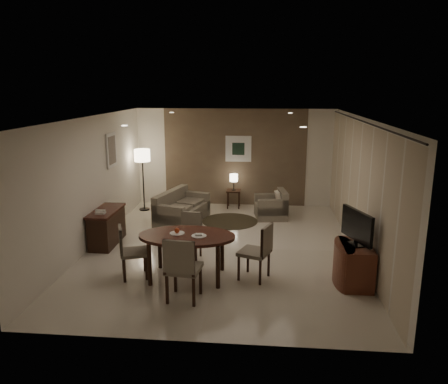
# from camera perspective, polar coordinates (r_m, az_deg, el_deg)

# --- Properties ---
(room_shell) EXTENTS (5.50, 7.00, 2.70)m
(room_shell) POSITION_cam_1_polar(r_m,az_deg,el_deg) (9.23, 0.11, 1.50)
(room_shell) COLOR beige
(room_shell) RESTS_ON ground
(taupe_accent) EXTENTS (3.96, 0.03, 2.70)m
(taupe_accent) POSITION_cam_1_polar(r_m,az_deg,el_deg) (12.25, 1.42, 4.53)
(taupe_accent) COLOR brown
(taupe_accent) RESTS_ON wall_back
(curtain_wall) EXTENTS (0.08, 6.70, 2.58)m
(curtain_wall) POSITION_cam_1_polar(r_m,az_deg,el_deg) (9.00, 17.12, 0.38)
(curtain_wall) COLOR beige
(curtain_wall) RESTS_ON wall_right
(curtain_rod) EXTENTS (0.03, 6.80, 0.03)m
(curtain_rod) POSITION_cam_1_polar(r_m,az_deg,el_deg) (8.81, 17.72, 8.77)
(curtain_rod) COLOR black
(curtain_rod) RESTS_ON wall_right
(art_back_frame) EXTENTS (0.72, 0.03, 0.72)m
(art_back_frame) POSITION_cam_1_polar(r_m,az_deg,el_deg) (12.18, 1.89, 5.66)
(art_back_frame) COLOR silver
(art_back_frame) RESTS_ON wall_back
(art_back_canvas) EXTENTS (0.34, 0.01, 0.34)m
(art_back_canvas) POSITION_cam_1_polar(r_m,az_deg,el_deg) (12.17, 1.89, 5.65)
(art_back_canvas) COLOR black
(art_back_canvas) RESTS_ON wall_back
(art_left_frame) EXTENTS (0.03, 0.60, 0.80)m
(art_left_frame) POSITION_cam_1_polar(r_m,az_deg,el_deg) (10.50, -14.49, 5.32)
(art_left_frame) COLOR silver
(art_left_frame) RESTS_ON wall_left
(art_left_canvas) EXTENTS (0.01, 0.46, 0.64)m
(art_left_canvas) POSITION_cam_1_polar(r_m,az_deg,el_deg) (10.50, -14.41, 5.32)
(art_left_canvas) COLOR gray
(art_left_canvas) RESTS_ON wall_left
(downlight_nl) EXTENTS (0.10, 0.10, 0.01)m
(downlight_nl) POSITION_cam_1_polar(r_m,az_deg,el_deg) (7.16, -12.87, 8.44)
(downlight_nl) COLOR white
(downlight_nl) RESTS_ON ceiling
(downlight_nr) EXTENTS (0.10, 0.10, 0.01)m
(downlight_nr) POSITION_cam_1_polar(r_m,az_deg,el_deg) (6.84, 10.30, 8.33)
(downlight_nr) COLOR white
(downlight_nr) RESTS_ON ceiling
(downlight_fl) EXTENTS (0.10, 0.10, 0.01)m
(downlight_fl) POSITION_cam_1_polar(r_m,az_deg,el_deg) (10.64, -6.84, 10.28)
(downlight_fl) COLOR white
(downlight_fl) RESTS_ON ceiling
(downlight_fr) EXTENTS (0.10, 0.10, 0.01)m
(downlight_fr) POSITION_cam_1_polar(r_m,az_deg,el_deg) (10.42, 8.64, 10.16)
(downlight_fr) COLOR white
(downlight_fr) RESTS_ON ceiling
(console_desk) EXTENTS (0.48, 1.20, 0.75)m
(console_desk) POSITION_cam_1_polar(r_m,az_deg,el_deg) (9.65, -15.05, -4.43)
(console_desk) COLOR #3E1C14
(console_desk) RESTS_ON floor
(telephone) EXTENTS (0.20, 0.14, 0.09)m
(telephone) POSITION_cam_1_polar(r_m,az_deg,el_deg) (9.26, -15.84, -2.50)
(telephone) COLOR white
(telephone) RESTS_ON console_desk
(tv_cabinet) EXTENTS (0.48, 0.90, 0.70)m
(tv_cabinet) POSITION_cam_1_polar(r_m,az_deg,el_deg) (7.83, 16.78, -9.03)
(tv_cabinet) COLOR brown
(tv_cabinet) RESTS_ON floor
(flat_tv) EXTENTS (0.36, 0.85, 0.60)m
(flat_tv) POSITION_cam_1_polar(r_m,az_deg,el_deg) (7.60, 16.97, -4.36)
(flat_tv) COLOR black
(flat_tv) RESTS_ON tv_cabinet
(dining_table) EXTENTS (1.68, 1.05, 0.79)m
(dining_table) POSITION_cam_1_polar(r_m,az_deg,el_deg) (7.74, -4.82, -8.38)
(dining_table) COLOR #3E1C14
(dining_table) RESTS_ON floor
(chair_near) EXTENTS (0.56, 0.56, 1.06)m
(chair_near) POSITION_cam_1_polar(r_m,az_deg,el_deg) (6.96, -5.27, -9.80)
(chair_near) COLOR gray
(chair_near) RESTS_ON floor
(chair_far) EXTENTS (0.48, 0.48, 0.90)m
(chair_far) POSITION_cam_1_polar(r_m,az_deg,el_deg) (8.52, -4.58, -5.89)
(chair_far) COLOR gray
(chair_far) RESTS_ON floor
(chair_left) EXTENTS (0.59, 0.59, 0.94)m
(chair_left) POSITION_cam_1_polar(r_m,az_deg,el_deg) (7.88, -11.66, -7.63)
(chair_left) COLOR gray
(chair_left) RESTS_ON floor
(chair_right) EXTENTS (0.63, 0.63, 1.00)m
(chair_right) POSITION_cam_1_polar(r_m,az_deg,el_deg) (7.67, 3.95, -7.75)
(chair_right) COLOR gray
(chair_right) RESTS_ON floor
(plate_a) EXTENTS (0.26, 0.26, 0.02)m
(plate_a) POSITION_cam_1_polar(r_m,az_deg,el_deg) (7.68, -6.14, -5.38)
(plate_a) COLOR white
(plate_a) RESTS_ON dining_table
(plate_b) EXTENTS (0.26, 0.26, 0.02)m
(plate_b) POSITION_cam_1_polar(r_m,az_deg,el_deg) (7.52, -3.29, -5.75)
(plate_b) COLOR white
(plate_b) RESTS_ON dining_table
(fruit_apple) EXTENTS (0.09, 0.09, 0.09)m
(fruit_apple) POSITION_cam_1_polar(r_m,az_deg,el_deg) (7.66, -6.15, -5.01)
(fruit_apple) COLOR #B33614
(fruit_apple) RESTS_ON plate_a
(napkin) EXTENTS (0.12, 0.08, 0.03)m
(napkin) POSITION_cam_1_polar(r_m,az_deg,el_deg) (7.51, -3.29, -5.58)
(napkin) COLOR white
(napkin) RESTS_ON plate_b
(round_rug) EXTENTS (1.39, 1.39, 0.01)m
(round_rug) POSITION_cam_1_polar(r_m,az_deg,el_deg) (10.95, 0.78, -3.81)
(round_rug) COLOR #393020
(round_rug) RESTS_ON floor
(sofa) EXTENTS (1.79, 1.23, 0.77)m
(sofa) POSITION_cam_1_polar(r_m,az_deg,el_deg) (10.87, -5.47, -1.94)
(sofa) COLOR gray
(sofa) RESTS_ON floor
(armchair) EXTENTS (0.87, 0.91, 0.71)m
(armchair) POSITION_cam_1_polar(r_m,az_deg,el_deg) (11.22, 6.14, -1.60)
(armchair) COLOR gray
(armchair) RESTS_ON floor
(side_table) EXTENTS (0.39, 0.39, 0.50)m
(side_table) POSITION_cam_1_polar(r_m,az_deg,el_deg) (12.13, 1.27, -0.89)
(side_table) COLOR black
(side_table) RESTS_ON floor
(table_lamp) EXTENTS (0.22, 0.22, 0.50)m
(table_lamp) POSITION_cam_1_polar(r_m,az_deg,el_deg) (12.01, 1.28, 1.41)
(table_lamp) COLOR #FFEAC1
(table_lamp) RESTS_ON side_table
(floor_lamp) EXTENTS (0.42, 0.42, 1.66)m
(floor_lamp) POSITION_cam_1_polar(r_m,az_deg,el_deg) (11.96, -10.51, 1.55)
(floor_lamp) COLOR #FFE5B7
(floor_lamp) RESTS_ON floor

